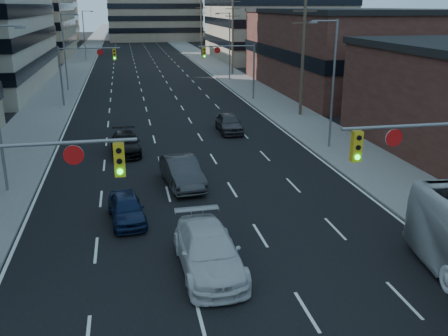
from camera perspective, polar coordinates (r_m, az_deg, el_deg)
road_surface at (r=138.10m, az=-9.97°, el=13.74°), size 18.00×300.00×0.02m
sidewalk_left at (r=138.26m, az=-14.87°, el=13.45°), size 5.00×300.00×0.15m
sidewalk_right at (r=138.89m, az=-5.08°, el=13.98°), size 5.00×300.00×0.15m
office_left_far at (r=109.59m, az=-22.81°, el=15.78°), size 20.00×30.00×16.00m
storefront_right_mid at (r=64.27m, az=14.76°, el=12.72°), size 20.00×30.00×9.00m
office_right_far at (r=99.97m, az=5.69°, el=16.36°), size 22.00×28.00×14.00m
bg_block_left at (r=149.66m, az=-21.57°, el=16.95°), size 24.00×24.00×20.00m
bg_block_right at (r=142.32m, az=3.43°, el=16.51°), size 22.00×22.00×12.00m
signal_near_left at (r=17.04m, az=-23.02°, el=-2.43°), size 6.59×0.33×6.00m
signal_near_right at (r=20.09m, az=23.35°, el=0.52°), size 6.59×0.33×6.00m
signal_far_left at (r=53.13m, az=-15.73°, el=11.41°), size 6.09×0.33×6.00m
signal_far_right at (r=54.21m, az=1.02°, el=12.19°), size 6.09×0.33×6.00m
utility_pole_block at (r=46.71m, az=9.02°, el=12.84°), size 2.20×0.28×11.00m
utility_pole_midblock at (r=75.52m, az=0.99°, el=14.98°), size 2.20×0.28×11.00m
utility_pole_distant at (r=105.00m, az=-2.61°, el=15.84°), size 2.20×0.28×11.00m
streetlight_left_mid at (r=63.22m, az=-17.65°, el=12.90°), size 2.03×0.22×9.00m
streetlight_left_far at (r=98.03m, az=-15.62°, el=14.64°), size 2.03×0.22×9.00m
streetlight_right_near at (r=35.94m, az=12.17°, el=9.98°), size 2.03×0.22×9.00m
streetlight_right_far at (r=69.32m, az=0.52°, el=14.10°), size 2.03×0.22×9.00m
white_van at (r=19.62m, az=-1.77°, el=-9.45°), size 2.43×5.65×1.62m
sedan_blue at (r=24.29m, az=-11.09°, el=-4.57°), size 1.97×4.03×1.32m
sedan_grey_center at (r=28.56m, az=-4.83°, el=-0.47°), size 2.33×5.15×1.64m
sedan_black_far at (r=35.53m, az=-11.20°, el=2.77°), size 2.19×4.92×1.40m
sedan_grey_right at (r=40.78m, az=0.58°, el=5.19°), size 1.91×4.57×1.55m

